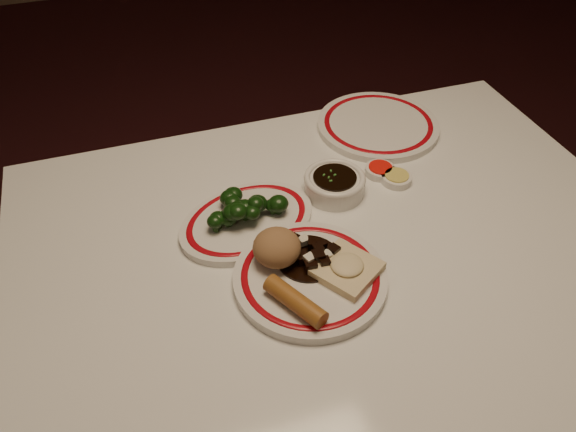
{
  "coord_description": "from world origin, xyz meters",
  "views": [
    {
      "loc": [
        -0.32,
        -0.66,
        1.49
      ],
      "look_at": [
        -0.08,
        0.05,
        0.8
      ],
      "focal_mm": 35.0,
      "sensor_mm": 36.0,
      "label": 1
    }
  ],
  "objects_px": {
    "main_plate": "(310,277)",
    "broccoli_pile": "(243,208)",
    "stirfry_heap": "(310,255)",
    "broccoli_plate": "(247,221)",
    "fried_wonton": "(347,268)",
    "soy_bowl": "(334,185)",
    "rice_mound": "(277,248)",
    "dining_table": "(336,278)",
    "spring_roll": "(295,301)"
  },
  "relations": [
    {
      "from": "main_plate",
      "to": "broccoli_pile",
      "type": "distance_m",
      "value": 0.19
    },
    {
      "from": "main_plate",
      "to": "stirfry_heap",
      "type": "distance_m",
      "value": 0.04
    },
    {
      "from": "broccoli_plate",
      "to": "broccoli_pile",
      "type": "relative_size",
      "value": 2.0
    },
    {
      "from": "broccoli_pile",
      "to": "fried_wonton",
      "type": "bearing_deg",
      "value": -56.12
    },
    {
      "from": "fried_wonton",
      "to": "broccoli_plate",
      "type": "distance_m",
      "value": 0.23
    },
    {
      "from": "soy_bowl",
      "to": "rice_mound",
      "type": "bearing_deg",
      "value": -137.3
    },
    {
      "from": "main_plate",
      "to": "broccoli_pile",
      "type": "bearing_deg",
      "value": 111.13
    },
    {
      "from": "dining_table",
      "to": "stirfry_heap",
      "type": "bearing_deg",
      "value": -155.54
    },
    {
      "from": "dining_table",
      "to": "main_plate",
      "type": "xyz_separation_m",
      "value": [
        -0.08,
        -0.07,
        0.1
      ]
    },
    {
      "from": "spring_roll",
      "to": "broccoli_plate",
      "type": "xyz_separation_m",
      "value": [
        -0.02,
        0.23,
        -0.02
      ]
    },
    {
      "from": "fried_wonton",
      "to": "broccoli_plate",
      "type": "bearing_deg",
      "value": 123.53
    },
    {
      "from": "broccoli_plate",
      "to": "broccoli_pile",
      "type": "bearing_deg",
      "value": 136.3
    },
    {
      "from": "fried_wonton",
      "to": "broccoli_pile",
      "type": "bearing_deg",
      "value": 123.88
    },
    {
      "from": "main_plate",
      "to": "stirfry_heap",
      "type": "bearing_deg",
      "value": 70.66
    },
    {
      "from": "stirfry_heap",
      "to": "broccoli_plate",
      "type": "relative_size",
      "value": 0.35
    },
    {
      "from": "fried_wonton",
      "to": "stirfry_heap",
      "type": "xyz_separation_m",
      "value": [
        -0.05,
        0.05,
        -0.0
      ]
    },
    {
      "from": "broccoli_pile",
      "to": "stirfry_heap",
      "type": "bearing_deg",
      "value": -60.41
    },
    {
      "from": "rice_mound",
      "to": "broccoli_plate",
      "type": "height_order",
      "value": "rice_mound"
    },
    {
      "from": "stirfry_heap",
      "to": "broccoli_pile",
      "type": "distance_m",
      "value": 0.17
    },
    {
      "from": "dining_table",
      "to": "spring_roll",
      "type": "bearing_deg",
      "value": -135.93
    },
    {
      "from": "soy_bowl",
      "to": "fried_wonton",
      "type": "bearing_deg",
      "value": -106.91
    },
    {
      "from": "rice_mound",
      "to": "spring_roll",
      "type": "xyz_separation_m",
      "value": [
        -0.0,
        -0.11,
        -0.01
      ]
    },
    {
      "from": "rice_mound",
      "to": "spring_roll",
      "type": "relative_size",
      "value": 0.73
    },
    {
      "from": "fried_wonton",
      "to": "spring_roll",
      "type": "bearing_deg",
      "value": -157.82
    },
    {
      "from": "dining_table",
      "to": "main_plate",
      "type": "bearing_deg",
      "value": -140.84
    },
    {
      "from": "dining_table",
      "to": "soy_bowl",
      "type": "bearing_deg",
      "value": 71.97
    },
    {
      "from": "spring_roll",
      "to": "broccoli_pile",
      "type": "height_order",
      "value": "broccoli_pile"
    },
    {
      "from": "rice_mound",
      "to": "broccoli_plate",
      "type": "bearing_deg",
      "value": 99.79
    },
    {
      "from": "stirfry_heap",
      "to": "broccoli_plate",
      "type": "bearing_deg",
      "value": 118.92
    },
    {
      "from": "spring_roll",
      "to": "broccoli_pile",
      "type": "bearing_deg",
      "value": 67.23
    },
    {
      "from": "stirfry_heap",
      "to": "broccoli_pile",
      "type": "height_order",
      "value": "broccoli_pile"
    },
    {
      "from": "broccoli_plate",
      "to": "main_plate",
      "type": "bearing_deg",
      "value": -69.72
    },
    {
      "from": "stirfry_heap",
      "to": "spring_roll",
      "type": "bearing_deg",
      "value": -122.5
    },
    {
      "from": "dining_table",
      "to": "fried_wonton",
      "type": "height_order",
      "value": "fried_wonton"
    },
    {
      "from": "broccoli_pile",
      "to": "broccoli_plate",
      "type": "bearing_deg",
      "value": -43.7
    },
    {
      "from": "dining_table",
      "to": "broccoli_plate",
      "type": "bearing_deg",
      "value": 143.92
    },
    {
      "from": "main_plate",
      "to": "broccoli_plate",
      "type": "relative_size",
      "value": 1.08
    },
    {
      "from": "spring_roll",
      "to": "soy_bowl",
      "type": "height_order",
      "value": "spring_roll"
    },
    {
      "from": "stirfry_heap",
      "to": "broccoli_pile",
      "type": "xyz_separation_m",
      "value": [
        -0.08,
        0.14,
        0.01
      ]
    },
    {
      "from": "stirfry_heap",
      "to": "soy_bowl",
      "type": "height_order",
      "value": "stirfry_heap"
    },
    {
      "from": "rice_mound",
      "to": "fried_wonton",
      "type": "height_order",
      "value": "rice_mound"
    },
    {
      "from": "main_plate",
      "to": "spring_roll",
      "type": "xyz_separation_m",
      "value": [
        -0.05,
        -0.06,
        0.02
      ]
    },
    {
      "from": "fried_wonton",
      "to": "broccoli_plate",
      "type": "relative_size",
      "value": 0.42
    },
    {
      "from": "broccoli_pile",
      "to": "soy_bowl",
      "type": "xyz_separation_m",
      "value": [
        0.2,
        0.03,
        -0.02
      ]
    },
    {
      "from": "rice_mound",
      "to": "fried_wonton",
      "type": "xyz_separation_m",
      "value": [
        0.1,
        -0.07,
        -0.02
      ]
    },
    {
      "from": "dining_table",
      "to": "stirfry_heap",
      "type": "height_order",
      "value": "stirfry_heap"
    },
    {
      "from": "stirfry_heap",
      "to": "broccoli_plate",
      "type": "xyz_separation_m",
      "value": [
        -0.08,
        0.14,
        -0.02
      ]
    },
    {
      "from": "main_plate",
      "to": "stirfry_heap",
      "type": "xyz_separation_m",
      "value": [
        0.01,
        0.04,
        0.02
      ]
    },
    {
      "from": "broccoli_plate",
      "to": "stirfry_heap",
      "type": "bearing_deg",
      "value": -61.08
    },
    {
      "from": "broccoli_plate",
      "to": "spring_roll",
      "type": "bearing_deg",
      "value": -85.84
    }
  ]
}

